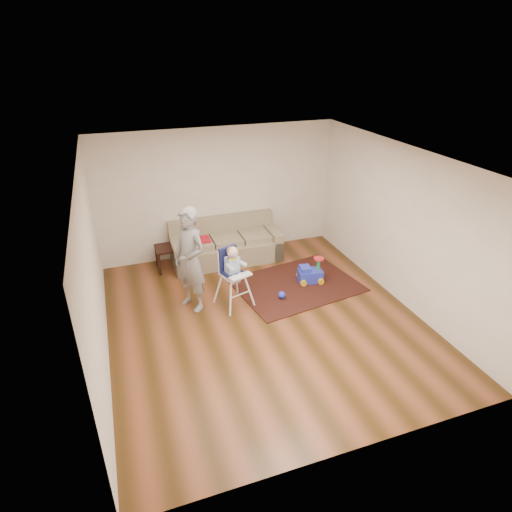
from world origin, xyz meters
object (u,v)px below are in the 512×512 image
object	(u,v)px
sofa	(226,241)
adult	(190,260)
ride_on_toy	(310,270)
high_chair	(233,277)
side_table	(169,258)
toy_ball	(282,295)

from	to	relation	value
sofa	adult	world-z (taller)	adult
sofa	ride_on_toy	xyz separation A→B (m)	(1.27, -1.43, -0.17)
sofa	high_chair	distance (m)	1.73
side_table	ride_on_toy	xyz separation A→B (m)	(2.48, -1.45, 0.02)
high_chair	adult	xyz separation A→B (m)	(-0.69, 0.17, 0.37)
high_chair	side_table	bearing A→B (deg)	99.25
ride_on_toy	high_chair	bearing A→B (deg)	-161.33
toy_ball	adult	size ratio (longest dim) A/B	0.07
adult	sofa	bearing A→B (deg)	114.20
side_table	toy_ball	distance (m)	2.53
toy_ball	high_chair	distance (m)	0.99
side_table	adult	world-z (taller)	adult
toy_ball	high_chair	world-z (taller)	high_chair
sofa	side_table	xyz separation A→B (m)	(-1.21, 0.02, -0.19)
ride_on_toy	high_chair	xyz separation A→B (m)	(-1.61, -0.27, 0.28)
side_table	high_chair	xyz separation A→B (m)	(0.87, -1.71, 0.30)
adult	side_table	bearing A→B (deg)	154.87
high_chair	ride_on_toy	bearing A→B (deg)	-8.25
high_chair	adult	size ratio (longest dim) A/B	0.62
side_table	high_chair	world-z (taller)	high_chair
side_table	adult	size ratio (longest dim) A/B	0.26
sofa	adult	xyz separation A→B (m)	(-1.03, -1.52, 0.48)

